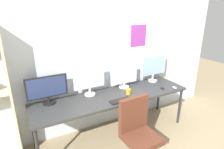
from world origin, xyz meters
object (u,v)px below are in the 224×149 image
Objects in this scene: coffee_mug at (129,92)px; monitor_far_left at (47,88)px; monitor_center_right at (124,76)px; keyboard_main at (121,101)px; monitor_far_right at (153,66)px; mouse_right_side at (162,88)px; monitor_center_left at (89,80)px; mouse_left_side at (175,88)px; desk at (113,98)px; office_chair at (138,140)px.

monitor_far_left is at bearing 167.24° from coffee_mug.
monitor_far_left reaches higher than coffee_mug.
coffee_mug is at bearing -105.84° from monitor_center_right.
monitor_center_right reaches higher than keyboard_main.
monitor_far_right is (1.97, 0.00, 0.05)m from monitor_far_left.
monitor_center_right is 0.71m from mouse_right_side.
monitor_far_right reaches higher than monitor_center_right.
monitor_center_left reaches higher than coffee_mug.
mouse_right_side is 0.66m from coffee_mug.
mouse_left_side is 0.87m from coffee_mug.
mouse_left_side is at bearing -18.22° from monitor_center_left.
mouse_right_side is (0.57, -0.38, -0.20)m from monitor_center_right.
keyboard_main is at bearing -90.00° from desk.
office_chair is 1.49m from monitor_far_left.
monitor_center_left is 0.66m from monitor_center_right.
monitor_center_left is 0.60m from keyboard_main.
monitor_far_right is (1.01, 0.98, 0.64)m from office_chair.
office_chair is 1.90× the size of monitor_center_right.
monitor_far_right reaches higher than desk.
coffee_mug is at bearing 32.99° from keyboard_main.
monitor_far_left is 1.13× the size of monitor_center_right.
monitor_far_left is at bearing 168.49° from mouse_right_side.
desk is 4.58× the size of monitor_far_right.
mouse_right_side is at bearing -103.19° from monitor_far_right.
monitor_center_right reaches higher than mouse_right_side.
mouse_left_side is (0.11, -0.47, -0.28)m from monitor_far_right.
monitor_far_right reaches higher than office_chair.
mouse_right_side is (1.88, -0.38, -0.23)m from monitor_far_left.
monitor_far_left is 1.03× the size of monitor_far_right.
monitor_center_left is at bearing -0.00° from monitor_far_left.
mouse_right_side is at bearing -9.08° from coffee_mug.
desk is 4.43× the size of monitor_far_left.
monitor_far_right is (0.66, 0.00, 0.08)m from monitor_center_right.
monitor_center_left is 1.32m from monitor_far_right.
mouse_left_side is at bearing -1.49° from keyboard_main.
office_chair is 1.28m from mouse_left_side.
monitor_far_right is (0.99, 0.21, 0.34)m from desk.
mouse_left_side is at bearing -13.22° from desk.
monitor_far_right is 0.56m from mouse_left_side.
mouse_right_side is (0.90, 0.06, 0.01)m from keyboard_main.
monitor_far_right is 0.83m from coffee_mug.
desk is at bearing 88.07° from office_chair.
desk is at bearing 90.00° from keyboard_main.
monitor_far_right is at bearing 76.81° from mouse_right_side.
mouse_right_side is at bearing -17.37° from monitor_center_left.
monitor_center_left reaches higher than office_chair.
monitor_far_left reaches higher than monitor_center_right.
monitor_center_left is (0.66, -0.00, 0.01)m from monitor_far_left.
keyboard_main is (-0.99, -0.44, -0.29)m from monitor_far_right.
monitor_far_right is (1.32, 0.00, 0.04)m from monitor_center_left.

